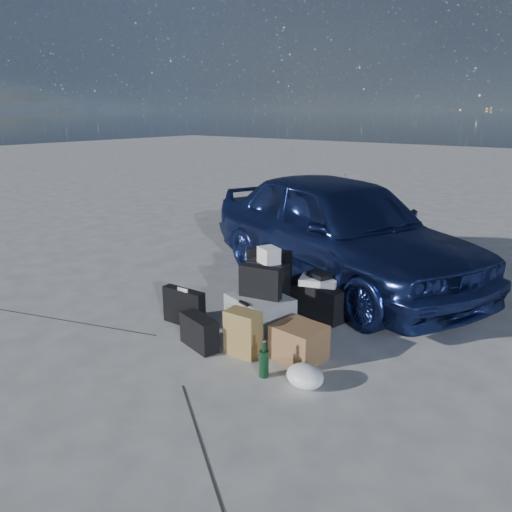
{
  "coord_description": "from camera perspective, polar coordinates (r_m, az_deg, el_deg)",
  "views": [
    {
      "loc": [
        2.96,
        -3.26,
        2.19
      ],
      "look_at": [
        -0.22,
        0.85,
        0.67
      ],
      "focal_mm": 35.0,
      "sensor_mm": 36.0,
      "label": 1
    }
  ],
  "objects": [
    {
      "name": "white_carton",
      "position": [
        5.43,
        1.48,
        0.08
      ],
      "size": [
        0.27,
        0.25,
        0.18
      ],
      "primitive_type": "cube",
      "rotation": [
        0.0,
        0.0,
        -0.41
      ],
      "color": "white",
      "rests_on": "suitcase_right"
    },
    {
      "name": "flat_box_white",
      "position": [
        5.51,
        7.19,
        -2.8
      ],
      "size": [
        0.48,
        0.43,
        0.07
      ],
      "primitive_type": "cube",
      "rotation": [
        0.0,
        0.0,
        0.37
      ],
      "color": "white",
      "rests_on": "duffel_bag"
    },
    {
      "name": "laptop_bag",
      "position": [
        4.86,
        0.49,
        -3.01
      ],
      "size": [
        0.44,
        0.19,
        0.32
      ],
      "primitive_type": "cube",
      "rotation": [
        0.0,
        0.0,
        0.21
      ],
      "color": "black",
      "rests_on": "pelican_case"
    },
    {
      "name": "ground",
      "position": [
        4.92,
        -4.13,
        -10.19
      ],
      "size": [
        60.0,
        60.0,
        0.0
      ],
      "primitive_type": "plane",
      "color": "#B9B9B4",
      "rests_on": "ground"
    },
    {
      "name": "green_bottle",
      "position": [
        4.32,
        0.91,
        -11.71
      ],
      "size": [
        0.1,
        0.1,
        0.33
      ],
      "primitive_type": "cylinder",
      "rotation": [
        0.0,
        0.0,
        -0.2
      ],
      "color": "black",
      "rests_on": "ground"
    },
    {
      "name": "suitcase_right",
      "position": [
        5.56,
        1.35,
        -3.66
      ],
      "size": [
        0.49,
        0.18,
        0.59
      ],
      "primitive_type": "cube",
      "rotation": [
        0.0,
        0.0,
        -0.0
      ],
      "color": "black",
      "rests_on": "ground"
    },
    {
      "name": "pelican_case",
      "position": [
        5.02,
        0.44,
        -6.91
      ],
      "size": [
        0.7,
        0.62,
        0.42
      ],
      "primitive_type": "cube",
      "rotation": [
        0.0,
        0.0,
        -0.29
      ],
      "color": "gray",
      "rests_on": "ground"
    },
    {
      "name": "duffel_bag",
      "position": [
        5.59,
        7.01,
        -4.89
      ],
      "size": [
        0.77,
        0.44,
        0.36
      ],
      "primitive_type": "cube",
      "rotation": [
        0.0,
        0.0,
        -0.18
      ],
      "color": "black",
      "rests_on": "ground"
    },
    {
      "name": "kraft_bag",
      "position": [
        4.66,
        -1.51,
        -8.79
      ],
      "size": [
        0.33,
        0.21,
        0.43
      ],
      "primitive_type": "cube",
      "rotation": [
        0.0,
        0.0,
        0.06
      ],
      "color": "olive",
      "rests_on": "ground"
    },
    {
      "name": "car",
      "position": [
        6.54,
        9.44,
        3.06
      ],
      "size": [
        4.53,
        3.15,
        1.43
      ],
      "primitive_type": "imported",
      "rotation": [
        0.0,
        0.0,
        1.19
      ],
      "color": "navy",
      "rests_on": "ground"
    },
    {
      "name": "flat_box_black",
      "position": [
        5.5,
        7.27,
        -2.16
      ],
      "size": [
        0.29,
        0.24,
        0.05
      ],
      "primitive_type": "cube",
      "rotation": [
        0.0,
        0.0,
        -0.3
      ],
      "color": "black",
      "rests_on": "flat_box_white"
    },
    {
      "name": "messenger_bag",
      "position": [
        4.85,
        -6.52,
        -8.61
      ],
      "size": [
        0.48,
        0.27,
        0.31
      ],
      "primitive_type": "cube",
      "rotation": [
        0.0,
        0.0,
        -0.25
      ],
      "color": "black",
      "rests_on": "ground"
    },
    {
      "name": "suitcase_left",
      "position": [
        5.83,
        1.52,
        -2.35
      ],
      "size": [
        0.52,
        0.25,
        0.65
      ],
      "primitive_type": "cube",
      "rotation": [
        0.0,
        0.0,
        0.14
      ],
      "color": "black",
      "rests_on": "ground"
    },
    {
      "name": "cardboard_box",
      "position": [
        4.63,
        4.92,
        -9.77
      ],
      "size": [
        0.46,
        0.41,
        0.32
      ],
      "primitive_type": "cube",
      "rotation": [
        0.0,
        0.0,
        -0.08
      ],
      "color": "brown",
      "rests_on": "ground"
    },
    {
      "name": "briefcase",
      "position": [
        5.34,
        -8.23,
        -5.79
      ],
      "size": [
        0.51,
        0.14,
        0.39
      ],
      "primitive_type": "cube",
      "rotation": [
        0.0,
        0.0,
        0.05
      ],
      "color": "black",
      "rests_on": "ground"
    },
    {
      "name": "plastic_bag",
      "position": [
        4.23,
        5.62,
        -13.5
      ],
      "size": [
        0.4,
        0.36,
        0.18
      ],
      "primitive_type": "ellipsoid",
      "rotation": [
        0.0,
        0.0,
        -0.28
      ],
      "color": "white",
      "rests_on": "ground"
    }
  ]
}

